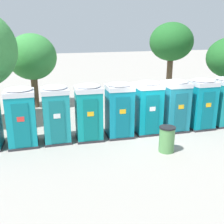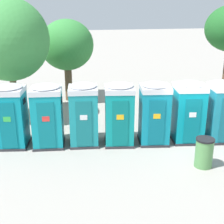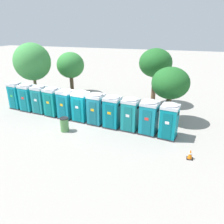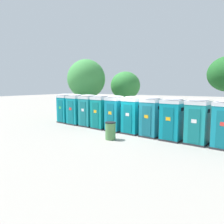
# 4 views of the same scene
# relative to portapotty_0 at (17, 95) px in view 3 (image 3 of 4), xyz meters

# --- Properties ---
(ground_plane) EXTENTS (120.00, 120.00, 0.00)m
(ground_plane) POSITION_rel_portapotty_0_xyz_m (7.06, -0.99, -1.28)
(ground_plane) COLOR gray
(portapotty_0) EXTENTS (1.32, 1.35, 2.54)m
(portapotty_0) POSITION_rel_portapotty_0_xyz_m (0.00, 0.00, 0.00)
(portapotty_0) COLOR #2D2D33
(portapotty_0) RESTS_ON ground
(portapotty_1) EXTENTS (1.32, 1.31, 2.54)m
(portapotty_1) POSITION_rel_portapotty_0_xyz_m (1.41, -0.24, -0.00)
(portapotty_1) COLOR #2D2D33
(portapotty_1) RESTS_ON ground
(portapotty_2) EXTENTS (1.28, 1.31, 2.54)m
(portapotty_2) POSITION_rel_portapotty_0_xyz_m (2.83, -0.36, 0.00)
(portapotty_2) COLOR #2D2D33
(portapotty_2) RESTS_ON ground
(portapotty_3) EXTENTS (1.33, 1.36, 2.54)m
(portapotty_3) POSITION_rel_portapotty_0_xyz_m (4.23, -0.59, -0.00)
(portapotty_3) COLOR #2D2D33
(portapotty_3) RESTS_ON ground
(portapotty_4) EXTENTS (1.35, 1.36, 2.54)m
(portapotty_4) POSITION_rel_portapotty_0_xyz_m (5.65, -0.77, -0.00)
(portapotty_4) COLOR #2D2D33
(portapotty_4) RESTS_ON ground
(portapotty_5) EXTENTS (1.37, 1.35, 2.54)m
(portapotty_5) POSITION_rel_portapotty_0_xyz_m (7.07, -0.87, -0.00)
(portapotty_5) COLOR #2D2D33
(portapotty_5) RESTS_ON ground
(portapotty_6) EXTENTS (1.31, 1.34, 2.54)m
(portapotty_6) POSITION_rel_portapotty_0_xyz_m (8.48, -1.06, -0.00)
(portapotty_6) COLOR #2D2D33
(portapotty_6) RESTS_ON ground
(portapotty_7) EXTENTS (1.32, 1.32, 2.54)m
(portapotty_7) POSITION_rel_portapotty_0_xyz_m (9.89, -1.27, -0.00)
(portapotty_7) COLOR #2D2D33
(portapotty_7) RESTS_ON ground
(portapotty_8) EXTENTS (1.30, 1.33, 2.54)m
(portapotty_8) POSITION_rel_portapotty_0_xyz_m (11.32, -1.34, -0.00)
(portapotty_8) COLOR #2D2D33
(portapotty_8) RESTS_ON ground
(portapotty_9) EXTENTS (1.38, 1.37, 2.54)m
(portapotty_9) POSITION_rel_portapotty_0_xyz_m (12.73, -1.51, -0.00)
(portapotty_9) COLOR #2D2D33
(portapotty_9) RESTS_ON ground
(portapotty_10) EXTENTS (1.34, 1.36, 2.54)m
(portapotty_10) POSITION_rel_portapotty_0_xyz_m (14.14, -1.73, -0.00)
(portapotty_10) COLOR #2D2D33
(portapotty_10) RESTS_ON ground
(street_tree_0) EXTENTS (3.04, 3.04, 4.68)m
(street_tree_0) POSITION_rel_portapotty_0_xyz_m (2.62, 6.04, 1.93)
(street_tree_0) COLOR brown
(street_tree_0) RESTS_ON ground
(street_tree_1) EXTENTS (3.10, 3.10, 5.46)m
(street_tree_1) POSITION_rel_portapotty_0_xyz_m (12.15, 4.97, 2.77)
(street_tree_1) COLOR brown
(street_tree_1) RESTS_ON ground
(street_tree_2) EXTENTS (2.92, 2.92, 4.48)m
(street_tree_2) POSITION_rel_portapotty_0_xyz_m (13.87, 1.06, 1.92)
(street_tree_2) COLOR #4C3826
(street_tree_2) RESTS_ON ground
(street_tree_3) EXTENTS (3.73, 3.73, 5.81)m
(street_tree_3) POSITION_rel_portapotty_0_xyz_m (-0.18, 3.13, 2.61)
(street_tree_3) COLOR brown
(street_tree_3) RESTS_ON ground
(trash_can) EXTENTS (0.65, 0.65, 1.06)m
(trash_can) POSITION_rel_portapotty_0_xyz_m (6.73, -3.08, -0.75)
(trash_can) COLOR #518C4C
(trash_can) RESTS_ON ground
(traffic_cone) EXTENTS (0.36, 0.36, 0.64)m
(traffic_cone) POSITION_rel_portapotty_0_xyz_m (15.63, -4.09, -0.97)
(traffic_cone) COLOR black
(traffic_cone) RESTS_ON ground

